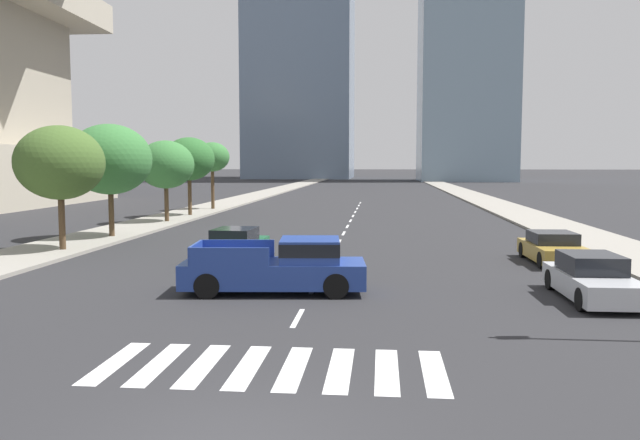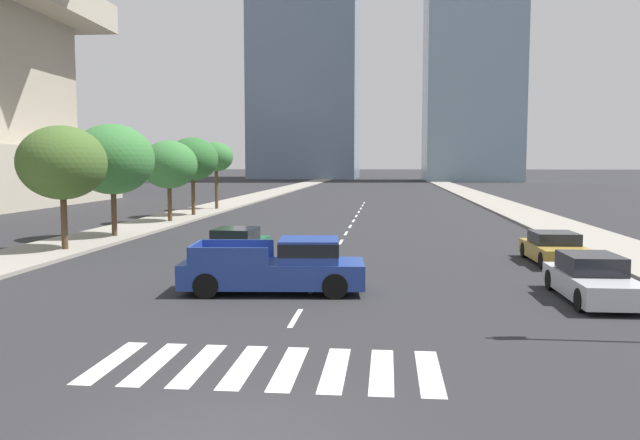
{
  "view_description": "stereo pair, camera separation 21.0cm",
  "coord_description": "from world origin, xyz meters",
  "px_view_note": "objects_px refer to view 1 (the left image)",
  "views": [
    {
      "loc": [
        2.12,
        -8.47,
        3.97
      ],
      "look_at": [
        0.0,
        13.57,
        2.0
      ],
      "focal_mm": 35.99,
      "sensor_mm": 36.0,
      "label": 1
    },
    {
      "loc": [
        2.33,
        -8.45,
        3.97
      ],
      "look_at": [
        0.0,
        13.57,
        2.0
      ],
      "focal_mm": 35.99,
      "sensor_mm": 36.0,
      "label": 2
    }
  ],
  "objects_px": {
    "sedan_green_0": "(236,246)",
    "street_tree_fifth": "(212,157)",
    "street_tree_third": "(166,165)",
    "street_tree_fourth": "(189,159)",
    "sedan_silver_1": "(592,279)",
    "pickup_truck": "(283,266)",
    "street_tree_second": "(110,159)",
    "sedan_gold_2": "(553,248)",
    "street_tree_nearest": "(60,163)"
  },
  "relations": [
    {
      "from": "sedan_green_0",
      "to": "street_tree_nearest",
      "type": "distance_m",
      "value": 9.1
    },
    {
      "from": "street_tree_nearest",
      "to": "street_tree_second",
      "type": "height_order",
      "value": "street_tree_second"
    },
    {
      "from": "pickup_truck",
      "to": "sedan_gold_2",
      "type": "relative_size",
      "value": 1.32
    },
    {
      "from": "street_tree_second",
      "to": "street_tree_third",
      "type": "xyz_separation_m",
      "value": [
        -0.0,
        8.68,
        -0.29
      ]
    },
    {
      "from": "sedan_green_0",
      "to": "street_tree_fourth",
      "type": "xyz_separation_m",
      "value": [
        -8.27,
        20.88,
        3.64
      ]
    },
    {
      "from": "sedan_gold_2",
      "to": "street_tree_fourth",
      "type": "xyz_separation_m",
      "value": [
        -20.95,
        19.96,
        3.69
      ]
    },
    {
      "from": "street_tree_third",
      "to": "sedan_gold_2",
      "type": "bearing_deg",
      "value": -35.25
    },
    {
      "from": "pickup_truck",
      "to": "sedan_green_0",
      "type": "height_order",
      "value": "pickup_truck"
    },
    {
      "from": "street_tree_fourth",
      "to": "street_tree_fifth",
      "type": "xyz_separation_m",
      "value": [
        0.0,
        6.48,
        0.19
      ]
    },
    {
      "from": "sedan_silver_1",
      "to": "street_tree_third",
      "type": "bearing_deg",
      "value": -138.18
    },
    {
      "from": "sedan_green_0",
      "to": "street_tree_fifth",
      "type": "distance_m",
      "value": 28.84
    },
    {
      "from": "pickup_truck",
      "to": "sedan_gold_2",
      "type": "distance_m",
      "value": 12.03
    },
    {
      "from": "sedan_gold_2",
      "to": "pickup_truck",
      "type": "bearing_deg",
      "value": -56.5
    },
    {
      "from": "street_tree_fourth",
      "to": "street_tree_third",
      "type": "bearing_deg",
      "value": -90.0
    },
    {
      "from": "street_tree_third",
      "to": "street_tree_fourth",
      "type": "distance_m",
      "value": 5.17
    },
    {
      "from": "sedan_gold_2",
      "to": "street_tree_fourth",
      "type": "height_order",
      "value": "street_tree_fourth"
    },
    {
      "from": "sedan_silver_1",
      "to": "street_tree_fourth",
      "type": "relative_size",
      "value": 0.78
    },
    {
      "from": "pickup_truck",
      "to": "sedan_silver_1",
      "type": "height_order",
      "value": "pickup_truck"
    },
    {
      "from": "pickup_truck",
      "to": "street_tree_third",
      "type": "xyz_separation_m",
      "value": [
        -11.11,
        21.72,
        3.05
      ]
    },
    {
      "from": "street_tree_nearest",
      "to": "street_tree_third",
      "type": "xyz_separation_m",
      "value": [
        0.0,
        13.91,
        -0.12
      ]
    },
    {
      "from": "sedan_green_0",
      "to": "street_tree_second",
      "type": "distance_m",
      "value": 11.42
    },
    {
      "from": "street_tree_nearest",
      "to": "street_tree_second",
      "type": "bearing_deg",
      "value": 90.0
    },
    {
      "from": "pickup_truck",
      "to": "street_tree_second",
      "type": "bearing_deg",
      "value": 125.26
    },
    {
      "from": "pickup_truck",
      "to": "street_tree_fourth",
      "type": "xyz_separation_m",
      "value": [
        -11.11,
        26.87,
        3.45
      ]
    },
    {
      "from": "sedan_gold_2",
      "to": "street_tree_nearest",
      "type": "relative_size",
      "value": 0.79
    },
    {
      "from": "sedan_silver_1",
      "to": "street_tree_second",
      "type": "bearing_deg",
      "value": -124.05
    },
    {
      "from": "street_tree_nearest",
      "to": "street_tree_third",
      "type": "relative_size",
      "value": 1.03
    },
    {
      "from": "sedan_green_0",
      "to": "sedan_silver_1",
      "type": "relative_size",
      "value": 0.99
    },
    {
      "from": "street_tree_second",
      "to": "street_tree_fourth",
      "type": "bearing_deg",
      "value": 90.0
    },
    {
      "from": "sedan_silver_1",
      "to": "street_tree_fourth",
      "type": "distance_m",
      "value": 33.95
    },
    {
      "from": "street_tree_second",
      "to": "street_tree_third",
      "type": "height_order",
      "value": "street_tree_second"
    },
    {
      "from": "pickup_truck",
      "to": "street_tree_second",
      "type": "distance_m",
      "value": 17.45
    },
    {
      "from": "street_tree_third",
      "to": "street_tree_fourth",
      "type": "height_order",
      "value": "street_tree_fourth"
    },
    {
      "from": "pickup_truck",
      "to": "street_tree_fourth",
      "type": "height_order",
      "value": "street_tree_fourth"
    },
    {
      "from": "street_tree_nearest",
      "to": "street_tree_fifth",
      "type": "relative_size",
      "value": 0.99
    },
    {
      "from": "street_tree_second",
      "to": "pickup_truck",
      "type": "bearing_deg",
      "value": -49.57
    },
    {
      "from": "pickup_truck",
      "to": "street_tree_fourth",
      "type": "distance_m",
      "value": 29.28
    },
    {
      "from": "sedan_gold_2",
      "to": "street_tree_fifth",
      "type": "height_order",
      "value": "street_tree_fifth"
    },
    {
      "from": "sedan_silver_1",
      "to": "pickup_truck",
      "type": "bearing_deg",
      "value": -91.88
    },
    {
      "from": "street_tree_nearest",
      "to": "street_tree_fifth",
      "type": "xyz_separation_m",
      "value": [
        0.0,
        25.55,
        0.47
      ]
    },
    {
      "from": "street_tree_second",
      "to": "street_tree_fifth",
      "type": "height_order",
      "value": "street_tree_second"
    },
    {
      "from": "sedan_green_0",
      "to": "street_tree_fifth",
      "type": "xyz_separation_m",
      "value": [
        -8.27,
        27.36,
        3.83
      ]
    },
    {
      "from": "sedan_green_0",
      "to": "street_tree_second",
      "type": "relative_size",
      "value": 0.75
    },
    {
      "from": "sedan_green_0",
      "to": "pickup_truck",
      "type": "bearing_deg",
      "value": -151.5
    },
    {
      "from": "street_tree_third",
      "to": "street_tree_fifth",
      "type": "xyz_separation_m",
      "value": [
        0.0,
        11.64,
        0.59
      ]
    },
    {
      "from": "sedan_green_0",
      "to": "street_tree_nearest",
      "type": "relative_size",
      "value": 0.8
    },
    {
      "from": "sedan_gold_2",
      "to": "street_tree_second",
      "type": "xyz_separation_m",
      "value": [
        -20.95,
        6.13,
        3.59
      ]
    },
    {
      "from": "street_tree_nearest",
      "to": "street_tree_fifth",
      "type": "distance_m",
      "value": 25.55
    },
    {
      "from": "sedan_green_0",
      "to": "street_tree_third",
      "type": "bearing_deg",
      "value": 30.88
    },
    {
      "from": "sedan_gold_2",
      "to": "street_tree_fourth",
      "type": "relative_size",
      "value": 0.76
    }
  ]
}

